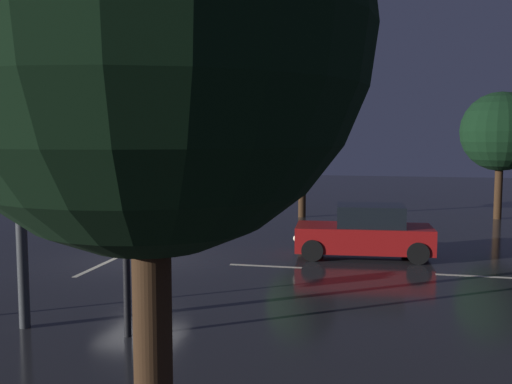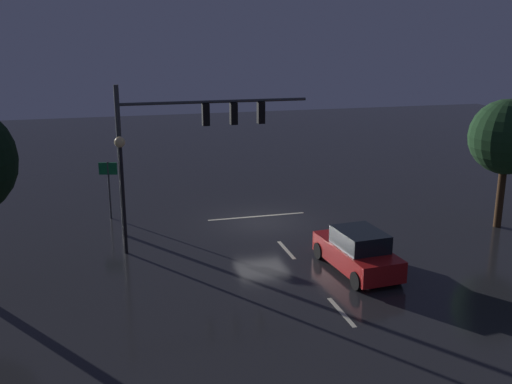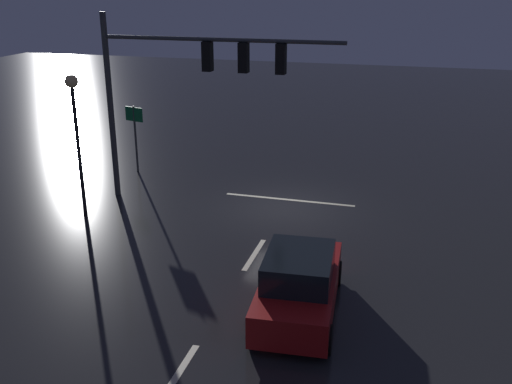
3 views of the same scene
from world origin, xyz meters
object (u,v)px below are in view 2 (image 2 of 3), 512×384
street_lamp_right_kerb (122,173)px  traffic_signal_assembly (190,129)px  car_approaching (357,252)px  route_sign (109,178)px  tree_left_far (507,137)px

street_lamp_right_kerb → traffic_signal_assembly: bearing=-144.3°
street_lamp_right_kerb → car_approaching: bearing=153.6°
car_approaching → route_sign: (9.09, -9.37, 1.30)m
traffic_signal_assembly → car_approaching: (-5.41, 6.58, -4.01)m
route_sign → tree_left_far: (-17.87, 6.13, 2.24)m
tree_left_far → car_approaching: bearing=20.3°
car_approaching → street_lamp_right_kerb: street_lamp_right_kerb is taller
route_sign → tree_left_far: tree_left_far is taller
traffic_signal_assembly → car_approaching: bearing=129.4°
traffic_signal_assembly → route_sign: traffic_signal_assembly is taller
traffic_signal_assembly → car_approaching: traffic_signal_assembly is taller
traffic_signal_assembly → tree_left_far: bearing=166.8°
traffic_signal_assembly → car_approaching: size_ratio=1.96×
street_lamp_right_kerb → tree_left_far: 17.44m
street_lamp_right_kerb → tree_left_far: (-17.39, 1.04, 0.85)m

